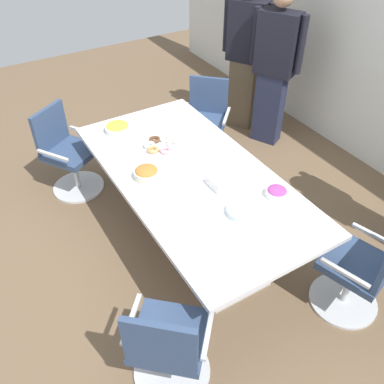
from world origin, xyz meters
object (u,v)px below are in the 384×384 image
at_px(snack_bowl_pretzels, 147,173).
at_px(napkin_pile, 221,182).
at_px(office_chair_2, 205,125).
at_px(person_standing_1, 274,66).
at_px(donut_platter, 160,145).
at_px(person_standing_0, 246,53).
at_px(snack_bowl_chips_yellow, 118,127).
at_px(snack_bowl_candy_mix, 277,192).
at_px(plate_stack, 242,211).
at_px(conference_table, 192,185).
at_px(office_chair_1, 361,273).
at_px(office_chair_0, 168,348).
at_px(office_chair_3, 68,156).

distance_m(snack_bowl_pretzels, napkin_pile, 0.62).
bearing_deg(office_chair_2, person_standing_1, -142.81).
bearing_deg(donut_platter, office_chair_2, 124.70).
xyz_separation_m(person_standing_0, snack_bowl_chips_yellow, (0.52, -1.89, -0.17)).
relative_size(snack_bowl_candy_mix, napkin_pile, 0.99).
bearing_deg(plate_stack, conference_table, -174.29).
bearing_deg(snack_bowl_pretzels, conference_table, 66.40).
height_order(person_standing_1, donut_platter, person_standing_1).
height_order(snack_bowl_pretzels, donut_platter, snack_bowl_pretzels).
relative_size(office_chair_1, person_standing_1, 0.50).
relative_size(office_chair_2, person_standing_0, 0.50).
bearing_deg(office_chair_1, person_standing_0, 55.19).
xyz_separation_m(snack_bowl_candy_mix, napkin_pile, (-0.33, -0.30, 0.00)).
relative_size(office_chair_0, snack_bowl_pretzels, 4.30).
xyz_separation_m(snack_bowl_pretzels, snack_bowl_chips_yellow, (-0.79, 0.08, -0.01)).
height_order(office_chair_2, snack_bowl_candy_mix, office_chair_2).
height_order(office_chair_2, person_standing_0, person_standing_0).
height_order(office_chair_3, person_standing_0, person_standing_0).
bearing_deg(snack_bowl_candy_mix, office_chair_1, 20.56).
relative_size(conference_table, person_standing_0, 1.31).
bearing_deg(person_standing_0, snack_bowl_chips_yellow, 74.74).
distance_m(snack_bowl_pretzels, plate_stack, 0.87).
bearing_deg(snack_bowl_chips_yellow, snack_bowl_pretzels, -5.97).
distance_m(person_standing_1, snack_bowl_candy_mix, 2.03).
distance_m(plate_stack, napkin_pile, 0.36).
distance_m(office_chair_0, office_chair_1, 1.55).
height_order(office_chair_3, snack_bowl_pretzels, office_chair_3).
bearing_deg(office_chair_0, snack_bowl_chips_yellow, 116.38).
xyz_separation_m(office_chair_2, snack_bowl_pretzels, (0.95, -1.19, 0.39)).
distance_m(snack_bowl_chips_yellow, napkin_pile, 1.26).
xyz_separation_m(donut_platter, napkin_pile, (0.75, 0.16, 0.02)).
xyz_separation_m(office_chair_2, person_standing_0, (-0.36, 0.79, 0.55)).
distance_m(conference_table, office_chair_2, 1.40).
xyz_separation_m(office_chair_0, napkin_pile, (-0.84, 0.95, 0.39)).
bearing_deg(person_standing_1, office_chair_0, 103.07).
xyz_separation_m(office_chair_3, snack_bowl_chips_yellow, (0.37, 0.44, 0.39)).
bearing_deg(donut_platter, plate_stack, 5.28).
height_order(snack_bowl_chips_yellow, donut_platter, snack_bowl_chips_yellow).
distance_m(office_chair_1, plate_stack, 1.01).
bearing_deg(napkin_pile, plate_stack, -8.73).
distance_m(conference_table, office_chair_1, 1.50).
distance_m(person_standing_0, donut_platter, 1.94).
xyz_separation_m(office_chair_1, snack_bowl_candy_mix, (-0.73, -0.27, 0.38)).
xyz_separation_m(person_standing_1, snack_bowl_pretzels, (0.85, -2.03, -0.16)).
xyz_separation_m(snack_bowl_pretzels, plate_stack, (0.76, 0.41, -0.02)).
bearing_deg(snack_bowl_chips_yellow, office_chair_1, 22.93).
bearing_deg(office_chair_0, conference_table, 94.85).
relative_size(office_chair_1, snack_bowl_pretzels, 4.30).
bearing_deg(napkin_pile, office_chair_2, 151.93).
distance_m(snack_bowl_candy_mix, plate_stack, 0.36).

